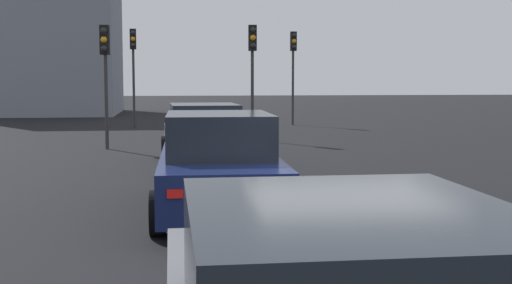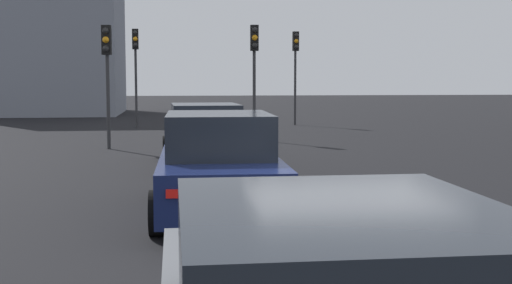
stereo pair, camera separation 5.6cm
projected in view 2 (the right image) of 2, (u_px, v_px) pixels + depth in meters
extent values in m
cube|color=black|center=(345.00, 253.00, 8.63)|extent=(160.00, 160.00, 0.20)
cube|color=#A8AAB2|center=(205.00, 142.00, 16.53)|extent=(4.75, 1.97, 0.67)
cube|color=#1E232B|center=(205.00, 117.00, 16.24)|extent=(2.16, 1.67, 0.63)
cylinder|color=black|center=(234.00, 147.00, 18.13)|extent=(0.65, 0.24, 0.64)
cylinder|color=black|center=(167.00, 148.00, 17.85)|extent=(0.65, 0.24, 0.64)
cylinder|color=black|center=(249.00, 159.00, 15.27)|extent=(0.65, 0.24, 0.64)
cylinder|color=black|center=(170.00, 161.00, 14.99)|extent=(0.65, 0.24, 0.64)
cube|color=maroon|center=(244.00, 146.00, 14.30)|extent=(0.04, 0.20, 0.11)
cube|color=maroon|center=(183.00, 147.00, 14.10)|extent=(0.04, 0.20, 0.11)
cube|color=#141E4C|center=(218.00, 175.00, 10.66)|extent=(4.81, 1.93, 0.71)
cube|color=#1E232B|center=(218.00, 134.00, 10.36)|extent=(2.18, 1.65, 0.66)
cylinder|color=black|center=(264.00, 179.00, 12.25)|extent=(0.64, 0.23, 0.64)
cylinder|color=black|center=(165.00, 180.00, 12.06)|extent=(0.64, 0.23, 0.64)
cylinder|color=black|center=(287.00, 210.00, 9.32)|extent=(0.64, 0.23, 0.64)
cylinder|color=black|center=(157.00, 213.00, 9.13)|extent=(0.64, 0.23, 0.64)
cube|color=red|center=(278.00, 192.00, 8.34)|extent=(0.03, 0.20, 0.11)
cube|color=red|center=(174.00, 194.00, 8.21)|extent=(0.03, 0.20, 0.11)
cube|color=#1E232B|center=(342.00, 268.00, 3.22)|extent=(1.93, 1.58, 0.63)
cylinder|color=#2D2D30|center=(136.00, 89.00, 29.57)|extent=(0.11, 0.11, 3.49)
cube|color=black|center=(135.00, 39.00, 29.31)|extent=(0.22, 0.29, 0.90)
sphere|color=black|center=(135.00, 33.00, 29.17)|extent=(0.20, 0.20, 0.20)
sphere|color=orange|center=(135.00, 39.00, 29.20)|extent=(0.20, 0.20, 0.20)
sphere|color=black|center=(135.00, 45.00, 29.22)|extent=(0.20, 0.20, 0.20)
cylinder|color=#2D2D30|center=(254.00, 96.00, 23.44)|extent=(0.11, 0.11, 3.16)
cube|color=black|center=(254.00, 38.00, 23.19)|extent=(0.20, 0.28, 0.90)
sphere|color=black|center=(255.00, 30.00, 23.05)|extent=(0.20, 0.20, 0.20)
sphere|color=orange|center=(255.00, 38.00, 23.08)|extent=(0.20, 0.20, 0.20)
sphere|color=black|center=(255.00, 46.00, 23.10)|extent=(0.20, 0.20, 0.20)
cylinder|color=#2D2D30|center=(295.00, 88.00, 31.27)|extent=(0.11, 0.11, 3.49)
cube|color=black|center=(296.00, 41.00, 31.00)|extent=(0.22, 0.29, 0.90)
sphere|color=black|center=(296.00, 35.00, 30.87)|extent=(0.20, 0.20, 0.20)
sphere|color=orange|center=(296.00, 41.00, 30.89)|extent=(0.20, 0.20, 0.20)
sphere|color=black|center=(296.00, 47.00, 30.92)|extent=(0.20, 0.20, 0.20)
cylinder|color=#2D2D30|center=(108.00, 102.00, 20.43)|extent=(0.11, 0.11, 2.91)
cube|color=black|center=(106.00, 40.00, 20.19)|extent=(0.23, 0.30, 0.90)
sphere|color=black|center=(105.00, 31.00, 20.05)|extent=(0.20, 0.20, 0.20)
sphere|color=orange|center=(106.00, 40.00, 20.08)|extent=(0.20, 0.20, 0.20)
sphere|color=black|center=(106.00, 49.00, 20.10)|extent=(0.20, 0.20, 0.20)
cube|color=gray|center=(46.00, 18.00, 41.14)|extent=(9.00, 9.03, 11.88)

